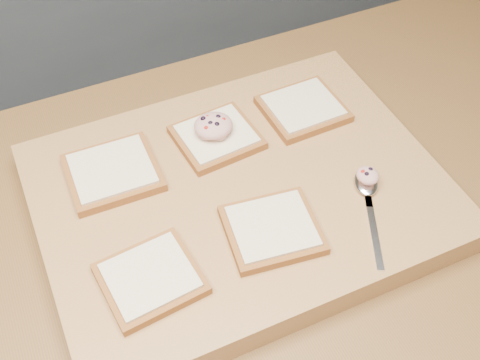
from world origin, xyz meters
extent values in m
cube|color=brown|center=(0.00, 0.00, 0.87)|extent=(2.00, 0.80, 0.06)
cube|color=slate|center=(0.00, 1.43, 0.45)|extent=(3.60, 0.60, 0.90)
cube|color=#B3794D|center=(0.06, 0.06, 0.92)|extent=(0.54, 0.41, 0.04)
cube|color=brown|center=(-0.10, 0.15, 0.95)|extent=(0.12, 0.11, 0.01)
cube|color=beige|center=(-0.10, 0.15, 0.96)|extent=(0.11, 0.10, 0.00)
cube|color=brown|center=(0.06, 0.15, 0.95)|extent=(0.12, 0.11, 0.01)
cube|color=beige|center=(0.06, 0.15, 0.96)|extent=(0.10, 0.10, 0.00)
cube|color=brown|center=(0.20, 0.15, 0.95)|extent=(0.12, 0.11, 0.01)
cube|color=beige|center=(0.20, 0.15, 0.96)|extent=(0.10, 0.09, 0.00)
cube|color=brown|center=(-0.10, -0.04, 0.95)|extent=(0.12, 0.11, 0.01)
cube|color=beige|center=(-0.10, -0.04, 0.96)|extent=(0.11, 0.10, 0.00)
cube|color=brown|center=(0.06, -0.03, 0.95)|extent=(0.13, 0.12, 0.01)
cube|color=beige|center=(0.06, -0.03, 0.96)|extent=(0.11, 0.10, 0.00)
ellipsoid|color=tan|center=(0.06, 0.15, 0.97)|extent=(0.06, 0.05, 0.03)
sphere|color=black|center=(0.07, 0.16, 0.98)|extent=(0.01, 0.01, 0.01)
sphere|color=black|center=(0.05, 0.16, 0.98)|extent=(0.01, 0.01, 0.01)
sphere|color=black|center=(0.06, 0.14, 0.98)|extent=(0.01, 0.01, 0.01)
sphere|color=black|center=(0.05, 0.15, 0.98)|extent=(0.01, 0.01, 0.01)
sphere|color=#A5140C|center=(0.07, 0.15, 0.98)|extent=(0.01, 0.01, 0.01)
sphere|color=#A5140C|center=(0.05, 0.16, 0.98)|extent=(0.01, 0.01, 0.01)
sphere|color=#A5140C|center=(0.04, 0.14, 0.98)|extent=(0.01, 0.01, 0.01)
ellipsoid|color=silver|center=(0.21, -0.01, 0.95)|extent=(0.05, 0.06, 0.01)
cube|color=silver|center=(0.20, -0.03, 0.94)|extent=(0.02, 0.03, 0.00)
cube|color=silver|center=(0.18, -0.08, 0.94)|extent=(0.06, 0.12, 0.00)
ellipsoid|color=tan|center=(0.21, -0.01, 0.96)|extent=(0.03, 0.03, 0.02)
sphere|color=black|center=(0.22, -0.01, 0.97)|extent=(0.01, 0.01, 0.01)
sphere|color=black|center=(0.21, -0.01, 0.97)|extent=(0.01, 0.01, 0.01)
sphere|color=#A5140C|center=(0.21, -0.01, 0.97)|extent=(0.01, 0.01, 0.01)
camera|label=1|loc=(-0.17, -0.43, 1.57)|focal=45.00mm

